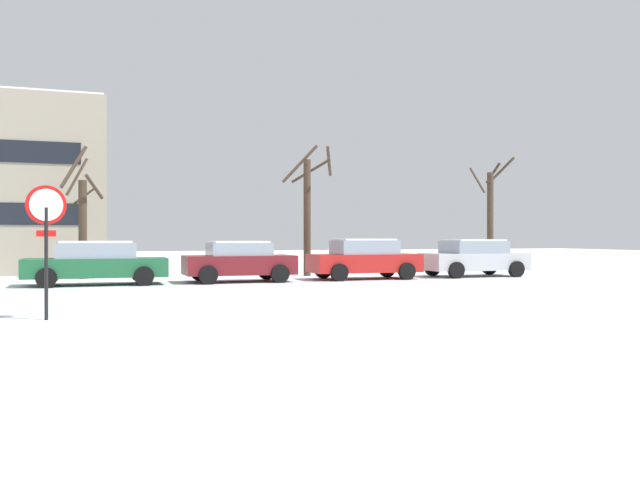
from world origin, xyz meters
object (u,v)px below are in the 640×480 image
object	(u,v)px
parked_car_green	(96,263)
parked_car_maroon	(239,261)
stop_sign	(46,225)
parked_car_silver	(474,258)
parked_car_red	(364,259)

from	to	relation	value
parked_car_green	parked_car_maroon	size ratio (longest dim) A/B	1.18
stop_sign	parked_car_silver	world-z (taller)	stop_sign
parked_car_maroon	parked_car_silver	bearing A→B (deg)	0.03
parked_car_red	parked_car_silver	xyz separation A→B (m)	(4.82, 0.06, -0.01)
stop_sign	parked_car_silver	distance (m)	18.32
stop_sign	parked_car_silver	bearing A→B (deg)	31.39
stop_sign	parked_car_green	distance (m)	9.72
stop_sign	parked_car_silver	xyz separation A→B (m)	(15.61, 9.52, -1.07)
parked_car_maroon	stop_sign	bearing A→B (deg)	-122.11
parked_car_green	parked_car_silver	size ratio (longest dim) A/B	1.10
parked_car_red	parked_car_silver	world-z (taller)	parked_car_red
stop_sign	parked_car_maroon	bearing A→B (deg)	57.89
parked_car_green	parked_car_red	size ratio (longest dim) A/B	1.10
parked_car_maroon	parked_car_red	bearing A→B (deg)	-0.64
parked_car_green	parked_car_maroon	xyz separation A→B (m)	(4.82, -0.08, -0.00)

